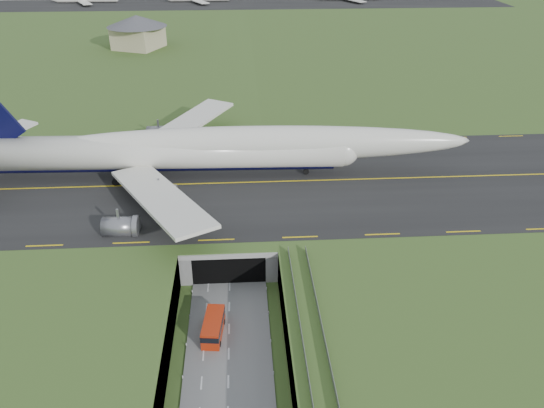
{
  "coord_description": "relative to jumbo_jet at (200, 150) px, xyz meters",
  "views": [
    {
      "loc": [
        2.66,
        -62.45,
        54.1
      ],
      "look_at": [
        7.77,
        20.0,
        8.23
      ],
      "focal_mm": 35.0,
      "sensor_mm": 36.0,
      "label": 1
    }
  ],
  "objects": [
    {
      "name": "ground",
      "position": [
        5.74,
        -36.73,
        -11.91
      ],
      "size": [
        900.0,
        900.0,
        0.0
      ],
      "primitive_type": "plane",
      "color": "#3E5923",
      "rests_on": "ground"
    },
    {
      "name": "tunnel_portal",
      "position": [
        5.74,
        -20.01,
        -8.58
      ],
      "size": [
        17.0,
        22.3,
        6.0
      ],
      "color": "gray",
      "rests_on": "ground"
    },
    {
      "name": "service_building",
      "position": [
        -31.0,
        118.27,
        1.59
      ],
      "size": [
        30.55,
        30.55,
        12.66
      ],
      "rotation": [
        0.0,
        0.0,
        -0.41
      ],
      "color": "tan",
      "rests_on": "ground"
    },
    {
      "name": "airfield_deck",
      "position": [
        5.74,
        -36.73,
        -8.91
      ],
      "size": [
        800.0,
        800.0,
        6.0
      ],
      "primitive_type": "cube",
      "color": "gray",
      "rests_on": "ground"
    },
    {
      "name": "taxiway",
      "position": [
        5.74,
        -3.73,
        -5.82
      ],
      "size": [
        800.0,
        44.0,
        0.18
      ],
      "primitive_type": "cube",
      "color": "black",
      "rests_on": "airfield_deck"
    },
    {
      "name": "shuttle_tram",
      "position": [
        3.54,
        -40.66,
        -10.34
      ],
      "size": [
        3.37,
        7.18,
        2.85
      ],
      "rotation": [
        0.0,
        0.0,
        -0.11
      ],
      "color": "#AE250B",
      "rests_on": "ground"
    },
    {
      "name": "jumbo_jet",
      "position": [
        0.0,
        0.0,
        0.0
      ],
      "size": [
        106.16,
        66.13,
        21.88
      ],
      "rotation": [
        0.0,
        0.0,
        -0.03
      ],
      "color": "silver",
      "rests_on": "ground"
    },
    {
      "name": "trench_road",
      "position": [
        5.74,
        -44.23,
        -11.81
      ],
      "size": [
        12.0,
        75.0,
        0.2
      ],
      "primitive_type": "cube",
      "color": "slate",
      "rests_on": "ground"
    },
    {
      "name": "guideway",
      "position": [
        16.74,
        -55.84,
        -6.59
      ],
      "size": [
        3.0,
        53.0,
        7.05
      ],
      "color": "#A8A8A3",
      "rests_on": "ground"
    }
  ]
}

